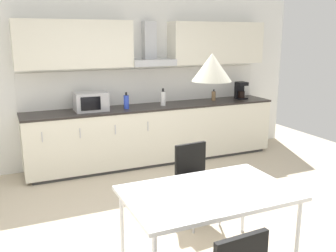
# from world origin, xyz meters

# --- Properties ---
(ground_plane) EXTENTS (8.67, 7.26, 0.02)m
(ground_plane) POSITION_xyz_m (0.00, 0.00, -0.01)
(ground_plane) COLOR beige
(wall_back) EXTENTS (6.94, 0.10, 2.70)m
(wall_back) POSITION_xyz_m (0.00, 2.47, 1.35)
(wall_back) COLOR white
(wall_back) RESTS_ON ground_plane
(kitchen_counter) EXTENTS (4.12, 0.66, 0.93)m
(kitchen_counter) POSITION_xyz_m (0.72, 2.10, 0.47)
(kitchen_counter) COLOR #333333
(kitchen_counter) RESTS_ON ground_plane
(backsplash_tile) EXTENTS (4.10, 0.02, 0.57)m
(backsplash_tile) POSITION_xyz_m (0.72, 2.41, 1.21)
(backsplash_tile) COLOR silver
(backsplash_tile) RESTS_ON kitchen_counter
(upper_wall_cabinets) EXTENTS (4.10, 0.40, 0.69)m
(upper_wall_cabinets) POSITION_xyz_m (0.72, 2.25, 1.90)
(upper_wall_cabinets) COLOR silver
(microwave) EXTENTS (0.48, 0.35, 0.28)m
(microwave) POSITION_xyz_m (-0.31, 2.10, 1.07)
(microwave) COLOR #ADADB2
(microwave) RESTS_ON kitchen_counter
(coffee_maker) EXTENTS (0.18, 0.19, 0.30)m
(coffee_maker) POSITION_xyz_m (2.37, 2.13, 1.08)
(coffee_maker) COLOR black
(coffee_maker) RESTS_ON kitchen_counter
(bottle_blue) EXTENTS (0.08, 0.08, 0.25)m
(bottle_blue) POSITION_xyz_m (0.22, 2.05, 1.04)
(bottle_blue) COLOR blue
(bottle_blue) RESTS_ON kitchen_counter
(bottle_brown) EXTENTS (0.07, 0.07, 0.19)m
(bottle_brown) POSITION_xyz_m (1.84, 2.15, 1.01)
(bottle_brown) COLOR brown
(bottle_brown) RESTS_ON kitchen_counter
(bottle_white) EXTENTS (0.08, 0.08, 0.28)m
(bottle_white) POSITION_xyz_m (0.84, 2.06, 1.05)
(bottle_white) COLOR white
(bottle_white) RESTS_ON kitchen_counter
(dining_table) EXTENTS (1.44, 0.91, 0.73)m
(dining_table) POSITION_xyz_m (0.03, -0.81, 0.68)
(dining_table) COLOR white
(dining_table) RESTS_ON ground_plane
(chair_far_right) EXTENTS (0.43, 0.43, 0.87)m
(chair_far_right) POSITION_xyz_m (0.35, 0.03, 0.53)
(chair_far_right) COLOR black
(chair_far_right) RESTS_ON ground_plane
(pendant_lamp) EXTENTS (0.32, 0.32, 0.22)m
(pendant_lamp) POSITION_xyz_m (0.03, -0.81, 1.78)
(pendant_lamp) COLOR silver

